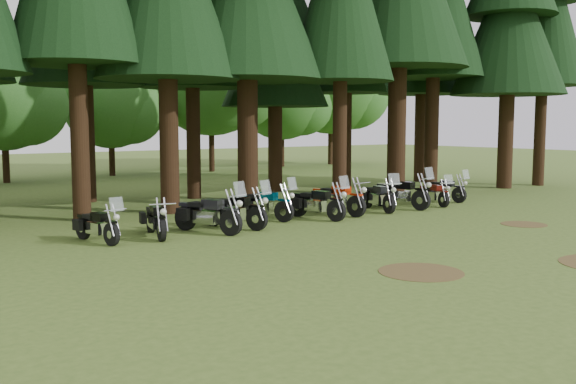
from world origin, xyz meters
The scene contains 20 objects.
ground centered at (0.00, 0.00, 0.00)m, with size 120.00×120.00×0.00m, color #3F5820.
pine_back_4 centered at (4.04, 13.25, 8.25)m, with size 4.94×4.94×13.78m.
decid_3 centered at (-4.71, 25.13, 4.51)m, with size 6.12×5.95×7.65m.
decid_4 centered at (1.58, 26.32, 4.37)m, with size 5.93×5.76×7.41m.
decid_5 centered at (8.29, 25.71, 6.23)m, with size 8.45×8.21×10.56m.
decid_6 centered at (14.85, 27.01, 5.20)m, with size 7.06×6.86×8.82m.
decid_7 centered at (19.46, 26.83, 6.22)m, with size 8.44×8.20×10.55m.
dirt_patch_0 centered at (-3.00, -2.00, 0.01)m, with size 1.80×1.80×0.01m, color #4C3D1E.
dirt_patch_1 centered at (4.50, 0.50, 0.01)m, with size 1.40×1.40×0.01m, color #4C3D1E.
motorcycle_0 centered at (-7.28, 5.41, 0.43)m, with size 0.64×2.03×1.28m.
motorcycle_1 centered at (-5.67, 5.28, 0.45)m, with size 0.64×2.13×0.88m.
motorcycle_2 centered at (-4.19, 4.98, 0.52)m, with size 1.15×2.39×1.54m.
motorcycle_3 centered at (-3.12, 5.23, 0.50)m, with size 1.10×2.34×1.51m.
motorcycle_4 centered at (-1.50, 6.06, 0.49)m, with size 1.07×2.26×1.46m.
motorcycle_5 centered at (0.03, 5.22, 0.50)m, with size 0.75×2.37×1.49m.
motorcycle_6 centered at (1.23, 5.63, 0.51)m, with size 0.53×2.45×1.00m.
motorcycle_7 centered at (3.06, 5.48, 0.48)m, with size 0.82×2.27×1.44m.
motorcycle_8 centered at (4.25, 5.47, 0.53)m, with size 0.70×2.53×1.58m.
motorcycle_9 centered at (5.90, 5.35, 0.42)m, with size 0.77×1.98×1.26m.
motorcycle_10 centered at (7.24, 5.97, 0.45)m, with size 0.49×2.13×1.34m.
Camera 1 is at (-13.15, -11.01, 3.11)m, focal length 40.00 mm.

